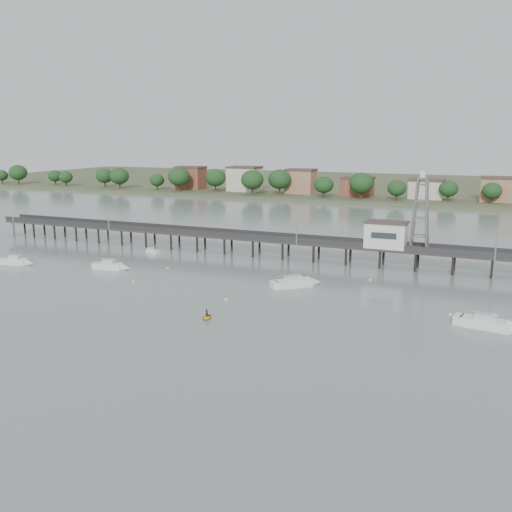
{
  "coord_description": "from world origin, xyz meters",
  "views": [
    {
      "loc": [
        45.47,
        -54.19,
        26.29
      ],
      "look_at": [
        4.2,
        42.0,
        4.0
      ],
      "focal_mm": 40.0,
      "sensor_mm": 36.0,
      "label": 1
    }
  ],
  "objects": [
    {
      "name": "sailboat_b",
      "position": [
        -24.05,
        36.13,
        0.65
      ],
      "size": [
        7.36,
        3.33,
        11.85
      ],
      "rotation": [
        0.0,
        0.0,
        0.18
      ],
      "color": "white",
      "rests_on": "ground"
    },
    {
      "name": "sailboat_c",
      "position": [
        14.25,
        38.75,
        0.64
      ],
      "size": [
        8.12,
        7.69,
        14.27
      ],
      "rotation": [
        0.0,
        0.0,
        0.74
      ],
      "color": "white",
      "rests_on": "ground"
    },
    {
      "name": "far_shore",
      "position": [
        0.36,
        239.58,
        0.95
      ],
      "size": [
        500.0,
        170.0,
        10.4
      ],
      "color": "#475133",
      "rests_on": "ground"
    },
    {
      "name": "pier_building",
      "position": [
        25.0,
        60.0,
        6.67
      ],
      "size": [
        8.4,
        5.4,
        5.3
      ],
      "color": "silver",
      "rests_on": "ground"
    },
    {
      "name": "dinghy_occupant",
      "position": [
        7.49,
        16.08,
        0.0
      ],
      "size": [
        0.55,
        1.25,
        0.29
      ],
      "primitive_type": "imported",
      "rotation": [
        0.0,
        0.0,
        3.06
      ],
      "color": "black",
      "rests_on": "ground"
    },
    {
      "name": "white_tender",
      "position": [
        -25.91,
        52.76,
        0.42
      ],
      "size": [
        3.77,
        2.4,
        1.36
      ],
      "rotation": [
        0.0,
        0.0,
        -0.29
      ],
      "color": "white",
      "rests_on": "ground"
    },
    {
      "name": "lattice_tower",
      "position": [
        31.5,
        60.0,
        11.1
      ],
      "size": [
        3.2,
        3.2,
        15.5
      ],
      "color": "slate",
      "rests_on": "ground"
    },
    {
      "name": "yellow_dinghy",
      "position": [
        7.49,
        16.08,
        0.0
      ],
      "size": [
        1.9,
        0.95,
        2.56
      ],
      "primitive_type": "imported",
      "rotation": [
        0.0,
        0.0,
        0.24
      ],
      "color": "yellow",
      "rests_on": "ground"
    },
    {
      "name": "ground_plane",
      "position": [
        0.0,
        0.0,
        0.0
      ],
      "size": [
        500.0,
        500.0,
        0.0
      ],
      "primitive_type": "plane",
      "color": "slate",
      "rests_on": "ground"
    },
    {
      "name": "pier",
      "position": [
        0.0,
        60.0,
        3.79
      ],
      "size": [
        150.0,
        5.0,
        5.5
      ],
      "color": "#2D2823",
      "rests_on": "ground"
    },
    {
      "name": "sailboat_d",
      "position": [
        46.49,
        27.35,
        0.64
      ],
      "size": [
        9.08,
        3.96,
        14.45
      ],
      "rotation": [
        0.0,
        0.0,
        -0.16
      ],
      "color": "white",
      "rests_on": "ground"
    },
    {
      "name": "mooring_buoys",
      "position": [
        2.06,
        35.8,
        0.08
      ],
      "size": [
        69.49,
        22.6,
        0.39
      ],
      "color": "#F6EFBF",
      "rests_on": "ground"
    },
    {
      "name": "sailboat_a",
      "position": [
        -44.68,
        31.95,
        0.65
      ],
      "size": [
        7.02,
        3.27,
        11.32
      ],
      "rotation": [
        0.0,
        0.0,
        0.2
      ],
      "color": "white",
      "rests_on": "ground"
    }
  ]
}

